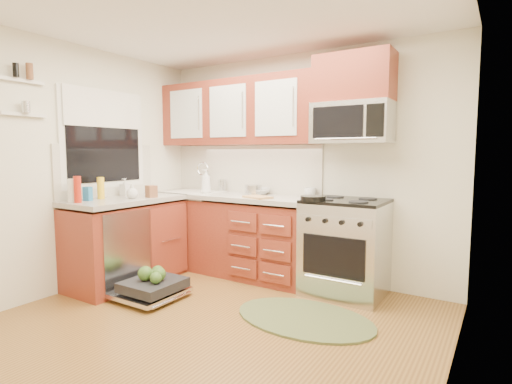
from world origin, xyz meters
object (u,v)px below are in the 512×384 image
Objects in this scene: microwave at (352,123)px; dishwasher at (150,289)px; upper_cabinets at (237,113)px; bowl_a at (257,192)px; paper_towel_roll at (73,190)px; bowl_b at (260,191)px; cup at (311,192)px; sink at (195,202)px; cutting_board at (258,197)px; rug at (304,318)px; skillet at (313,198)px; range at (345,247)px; stock_pot at (253,190)px.

microwave is 1.09× the size of dishwasher.
upper_cabinets is 8.38× the size of bowl_a.
paper_towel_roll is (-0.74, -0.28, 0.94)m from dishwasher.
paper_towel_roll is at bearing -126.75° from bowl_b.
cup is at bearing 4.60° from bowl_b.
cup is (-0.48, 0.10, -0.72)m from microwave.
microwave reaches higher than sink.
cutting_board is 0.59m from cup.
bowl_b is (0.83, 0.18, 0.16)m from sink.
bowl_a is 1.01× the size of bowl_b.
skillet reaches higher than rug.
skillet is (1.30, 0.88, 0.87)m from dishwasher.
bowl_a reaches higher than dishwasher.
range reaches higher than cutting_board.
range is 1.20m from bowl_a.
skillet is at bearing 107.70° from rug.
cutting_board is 1.24× the size of bowl_b.
microwave is 3.14× the size of bowl_b.
cutting_board is 0.39m from bowl_b.
bowl_a is (-1.10, 0.12, 0.48)m from range.
stock_pot reaches higher than bowl_b.
upper_cabinets reaches higher than microwave.
bowl_a is (0.31, -0.03, -0.92)m from upper_cabinets.
cup is (0.44, 0.39, 0.04)m from cutting_board.
skillet is 1.84× the size of cup.
bowl_b is at bearing 53.25° from paper_towel_roll.
microwave is 3.87× the size of stock_pot.
bowl_b is at bearing 4.71° from upper_cabinets.
range is 1.95m from dishwasher.
sink is (-1.93, -0.01, 0.33)m from range.
paper_towel_roll is at bearing -146.16° from microwave.
paper_towel_roll is (-1.36, -1.24, 0.10)m from cutting_board.
stock_pot is at bearing -103.03° from bowl_a.
skillet is (-0.24, -0.37, -0.73)m from microwave.
dishwasher is (-0.13, -1.27, -1.77)m from upper_cabinets.
range is at bearing -2.59° from stock_pot.
bowl_b is 0.62m from cup.
paper_towel_roll is (-2.04, -1.16, 0.07)m from skillet.
cup is (-0.41, 1.00, 0.97)m from rug.
rug is 1.66m from bowl_a.
upper_cabinets is 2.16× the size of range.
upper_cabinets reaches higher than cup.
stock_pot is (-0.87, 0.30, 0.01)m from skillet.
sink is 2.06× the size of cutting_board.
skillet is at bearing 29.62° from paper_towel_roll.
upper_cabinets is 2.19m from dishwasher.
cup is at bearing 112.14° from rug.
microwave is 5.72× the size of cup.
dishwasher is 2.87× the size of skillet.
bowl_b is at bearing 95.59° from bowl_a.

